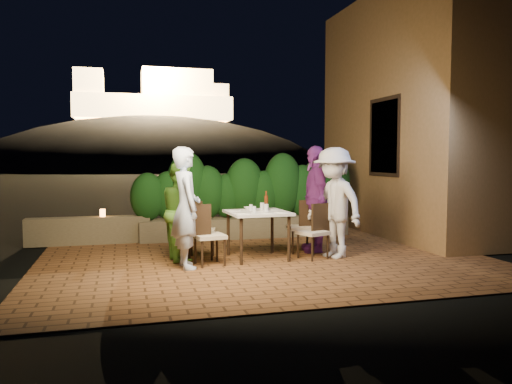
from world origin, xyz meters
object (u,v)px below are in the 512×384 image
object	(u,v)px
chair_left_front	(210,235)
diner_blue	(186,208)
dining_table	(258,235)
diner_white	(334,203)
diner_purple	(315,199)
beer_bottle	(266,201)
parapet_lamp	(103,213)
diner_green	(181,211)
chair_right_front	(313,231)
bowl	(250,208)
chair_left_back	(201,230)
chair_right_back	(300,226)

from	to	relation	value
chair_left_front	diner_blue	world-z (taller)	diner_blue
dining_table	chair_left_front	bearing A→B (deg)	-161.32
diner_white	diner_purple	distance (m)	0.58
beer_bottle	parapet_lamp	bearing A→B (deg)	142.07
diner_green	diner_purple	distance (m)	2.29
diner_blue	dining_table	bearing A→B (deg)	-78.25
chair_left_front	chair_right_front	size ratio (longest dim) A/B	1.05
dining_table	chair_left_front	xyz separation A→B (m)	(-0.81, -0.28, 0.08)
bowl	diner_purple	world-z (taller)	diner_purple
beer_bottle	chair_left_front	distance (m)	1.13
chair_right_front	diner_green	xyz separation A→B (m)	(-2.02, 0.45, 0.33)
bowl	chair_left_back	bearing A→B (deg)	-174.28
beer_bottle	dining_table	bearing A→B (deg)	-153.61
chair_left_front	bowl	bearing A→B (deg)	29.68
chair_left_back	diner_purple	bearing A→B (deg)	16.11
dining_table	chair_right_back	bearing A→B (deg)	21.39
chair_right_front	chair_right_back	bearing A→B (deg)	-110.22
dining_table	chair_right_back	xyz separation A→B (m)	(0.83, 0.33, 0.07)
bowl	diner_purple	size ratio (longest dim) A/B	0.10
diner_purple	dining_table	bearing A→B (deg)	-61.90
chair_left_front	diner_white	xyz separation A→B (m)	(2.01, 0.04, 0.42)
beer_bottle	chair_right_front	size ratio (longest dim) A/B	0.36
dining_table	diner_purple	world-z (taller)	diner_purple
beer_bottle	bowl	xyz separation A→B (m)	(-0.21, 0.25, -0.14)
chair_left_back	parapet_lamp	xyz separation A→B (m)	(-1.56, 1.84, 0.11)
bowl	diner_purple	bearing A→B (deg)	0.51
diner_blue	diner_purple	distance (m)	2.39
bowl	diner_white	bearing A→B (deg)	-24.49
chair_right_front	diner_blue	size ratio (longest dim) A/B	0.50
bowl	diner_white	xyz separation A→B (m)	(1.24, -0.57, 0.11)
beer_bottle	chair_left_back	world-z (taller)	beer_bottle
beer_bottle	diner_purple	world-z (taller)	diner_purple
dining_table	diner_white	world-z (taller)	diner_white
dining_table	diner_blue	bearing A→B (deg)	-162.53
chair_right_back	diner_green	size ratio (longest dim) A/B	0.58
dining_table	chair_right_front	size ratio (longest dim) A/B	1.06
beer_bottle	chair_right_back	xyz separation A→B (m)	(0.67, 0.24, -0.47)
chair_right_back	diner_purple	size ratio (longest dim) A/B	0.49
bowl	diner_purple	distance (m)	1.16
bowl	diner_green	bearing A→B (deg)	-174.55
chair_left_front	parapet_lamp	bearing A→B (deg)	115.61
chair_right_back	diner_blue	xyz separation A→B (m)	(-2.00, -0.69, 0.44)
diner_blue	parapet_lamp	distance (m)	2.78
chair_right_front	dining_table	bearing A→B (deg)	-36.64
chair_left_front	diner_purple	world-z (taller)	diner_purple
chair_left_back	chair_left_front	bearing A→B (deg)	-71.85
chair_left_front	beer_bottle	bearing A→B (deg)	11.52
dining_table	beer_bottle	xyz separation A→B (m)	(0.16, 0.08, 0.53)
bowl	chair_right_front	distance (m)	1.10
chair_left_back	diner_white	world-z (taller)	diner_white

